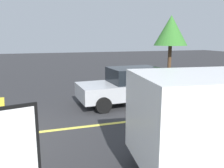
% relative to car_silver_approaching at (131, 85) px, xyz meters
% --- Properties ---
extents(ground_plane, '(80.00, 80.00, 0.00)m').
position_rel_car_silver_approaching_xyz_m(ground_plane, '(-5.04, -2.21, -0.81)').
color(ground_plane, '#2D2D30').
extents(lane_marking_centre, '(28.00, 0.16, 0.01)m').
position_rel_car_silver_approaching_xyz_m(lane_marking_centre, '(-2.04, -2.21, -0.80)').
color(lane_marking_centre, '#E0D14C').
extents(car_silver_approaching, '(4.65, 2.27, 1.60)m').
position_rel_car_silver_approaching_xyz_m(car_silver_approaching, '(0.00, 0.00, 0.00)').
color(car_silver_approaching, '#B7BABF').
rests_on(car_silver_approaching, ground_plane).
extents(tree_left_verge, '(2.36, 2.36, 4.46)m').
position_rel_car_silver_approaching_xyz_m(tree_left_verge, '(5.17, 5.25, 2.57)').
color(tree_left_verge, '#513823').
rests_on(tree_left_verge, ground_plane).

